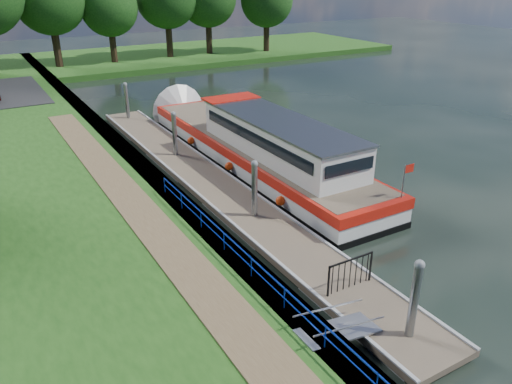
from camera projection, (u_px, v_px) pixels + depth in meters
ground at (395, 335)px, 15.21m from camera, size 160.00×160.00×0.00m
bank_edge at (148, 178)px, 25.66m from camera, size 1.10×90.00×0.78m
far_bank at (161, 56)px, 61.52m from camera, size 60.00×18.00×0.60m
footpath at (162, 237)px, 19.14m from camera, size 1.60×40.00×0.05m
blue_fence at (267, 277)px, 15.76m from camera, size 0.04×18.04×0.72m
pontoon at (210, 184)px, 25.35m from camera, size 2.50×30.00×0.56m
mooring_piles at (209, 164)px, 24.91m from camera, size 0.30×27.30×3.55m
gangway at (338, 330)px, 14.49m from camera, size 2.58×1.00×0.92m
gate_panel at (351, 269)px, 16.46m from camera, size 1.85×0.05×1.15m
barge at (250, 144)px, 28.32m from camera, size 4.36×21.15×4.78m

